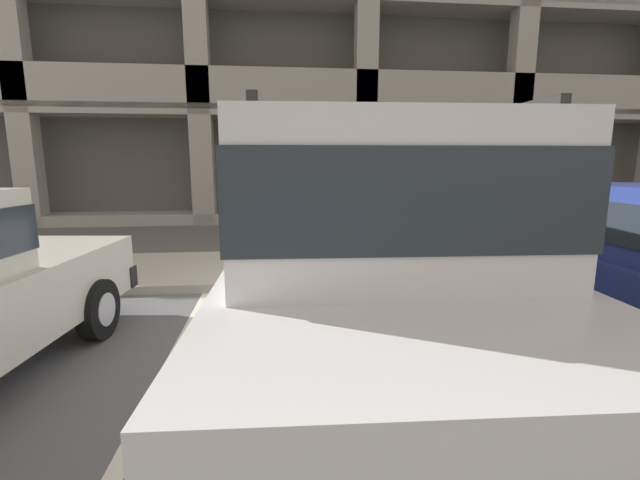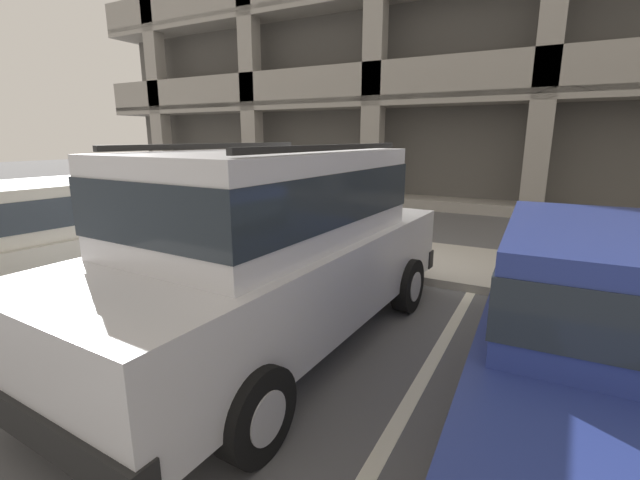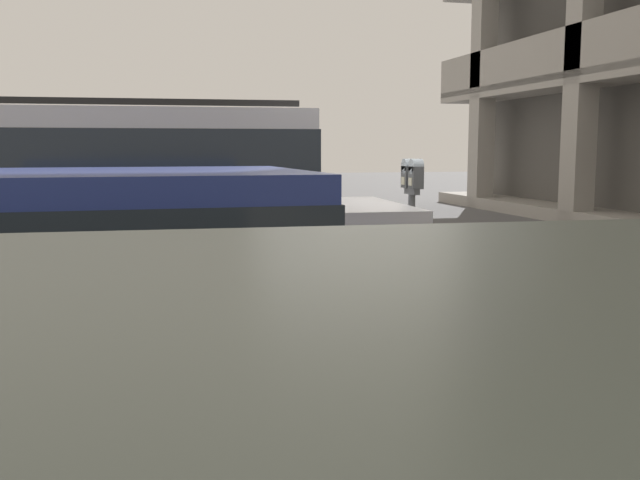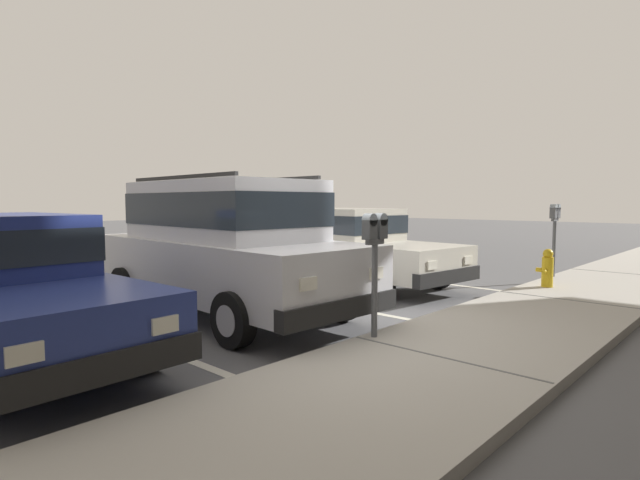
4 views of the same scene
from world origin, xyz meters
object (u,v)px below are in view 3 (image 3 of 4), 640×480
(red_sedan, at_px, (118,210))
(silver_suv, at_px, (144,212))
(dark_hatchback, at_px, (145,314))
(parking_meter_far, at_px, (285,170))
(parking_meter_near, at_px, (412,195))
(fire_hydrant, at_px, (322,219))

(red_sedan, bearing_deg, silver_suv, 11.30)
(silver_suv, distance_m, dark_hatchback, 2.91)
(red_sedan, xyz_separation_m, dark_hatchback, (6.28, 0.33, 0.00))
(silver_suv, height_order, parking_meter_far, silver_suv)
(red_sedan, distance_m, parking_meter_far, 4.25)
(parking_meter_near, height_order, parking_meter_far, parking_meter_far)
(silver_suv, distance_m, parking_meter_far, 6.95)
(parking_meter_near, relative_size, parking_meter_far, 0.94)
(red_sedan, relative_size, parking_meter_far, 3.06)
(parking_meter_far, relative_size, fire_hydrant, 2.16)
(red_sedan, bearing_deg, fire_hydrant, 122.64)
(silver_suv, bearing_deg, parking_meter_far, 160.82)
(parking_meter_near, height_order, fire_hydrant, parking_meter_near)
(parking_meter_far, bearing_deg, red_sedan, -43.28)
(dark_hatchback, xyz_separation_m, parking_meter_far, (-9.35, 2.57, 0.42))
(red_sedan, xyz_separation_m, fire_hydrant, (-1.66, 3.24, -0.36))
(red_sedan, height_order, fire_hydrant, red_sedan)
(silver_suv, xyz_separation_m, parking_meter_far, (-6.46, 2.55, 0.16))
(dark_hatchback, xyz_separation_m, parking_meter_near, (-3.06, 2.62, 0.36))
(red_sedan, bearing_deg, parking_meter_far, 142.26)
(silver_suv, xyz_separation_m, red_sedan, (-3.38, -0.34, -0.27))
(silver_suv, height_order, dark_hatchback, silver_suv)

